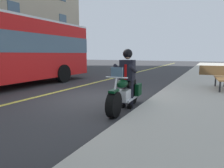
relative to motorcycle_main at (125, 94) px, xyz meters
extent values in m
plane|color=#333335|center=(-0.77, -1.56, -0.45)|extent=(80.00, 80.00, 0.00)
cube|color=#E5DB4C|center=(-0.77, -3.56, -0.45)|extent=(60.00, 0.16, 0.01)
cylinder|color=black|center=(0.84, 0.05, -0.12)|extent=(0.67, 0.24, 0.66)
cylinder|color=black|center=(-0.70, -0.05, -0.12)|extent=(0.67, 0.24, 0.66)
cube|color=silver|center=(0.05, 0.00, -0.03)|extent=(0.58, 0.32, 0.32)
ellipsoid|color=black|center=(0.25, 0.01, 0.33)|extent=(0.58, 0.32, 0.24)
cube|color=black|center=(-0.30, -0.02, 0.29)|extent=(0.72, 0.33, 0.12)
cube|color=black|center=(-0.67, 0.17, 0.03)|extent=(0.41, 0.15, 0.36)
cube|color=black|center=(-0.64, -0.27, 0.03)|extent=(0.41, 0.15, 0.36)
cylinder|color=silver|center=(0.82, 0.05, 0.15)|extent=(0.35, 0.07, 0.76)
cylinder|color=silver|center=(0.66, 0.04, 0.55)|extent=(0.08, 0.60, 0.04)
cube|color=black|center=(0.84, 0.05, 0.23)|extent=(0.37, 0.18, 0.06)
cylinder|color=silver|center=(-0.26, 0.14, -0.19)|extent=(0.90, 0.14, 0.08)
cube|color=slate|center=(0.64, 0.04, 0.67)|extent=(0.06, 0.32, 0.28)
cylinder|color=black|center=(-0.21, 0.10, -0.03)|extent=(0.14, 0.14, 0.84)
cube|color=black|center=(-0.15, 0.11, -0.40)|extent=(0.27, 0.13, 0.10)
cylinder|color=black|center=(-0.20, -0.14, -0.03)|extent=(0.14, 0.14, 0.84)
cube|color=black|center=(-0.14, -0.13, -0.40)|extent=(0.27, 0.13, 0.10)
cube|color=black|center=(-0.20, -0.02, 0.67)|extent=(0.35, 0.42, 0.60)
cube|color=red|center=(-0.04, -0.01, 0.63)|extent=(0.03, 0.07, 0.44)
cylinder|color=black|center=(-0.04, 0.22, 0.73)|extent=(0.56, 0.14, 0.28)
cylinder|color=black|center=(-0.01, -0.22, 0.73)|extent=(0.56, 0.14, 0.28)
sphere|color=tan|center=(-0.20, -0.02, 1.10)|extent=(0.22, 0.22, 0.22)
sphere|color=black|center=(-0.20, -0.02, 1.15)|extent=(0.28, 0.28, 0.28)
cylinder|color=black|center=(-3.42, -5.23, 0.05)|extent=(1.00, 0.30, 1.00)
cylinder|color=black|center=(-3.42, -7.63, 0.05)|extent=(1.00, 0.30, 1.00)
cube|color=brown|center=(-4.02, 2.64, 0.15)|extent=(1.84, 0.66, 0.06)
cube|color=brown|center=(-4.23, 2.62, 0.45)|extent=(0.22, 1.80, 0.40)
cube|color=black|center=(-3.25, 2.53, -0.09)|extent=(0.06, 0.06, 0.42)
cube|color=black|center=(-4.75, 2.40, -0.09)|extent=(0.06, 0.06, 0.42)
cube|color=slate|center=(-12.19, -12.53, 1.55)|extent=(1.10, 0.06, 1.60)
cube|color=slate|center=(-6.21, -12.53, 1.55)|extent=(1.10, 0.06, 1.60)
cube|color=slate|center=(-12.19, -12.53, 4.55)|extent=(1.10, 0.06, 1.60)
cube|color=slate|center=(-6.21, -12.53, 4.55)|extent=(1.10, 0.06, 1.60)
camera|label=1|loc=(5.16, 2.18, 1.14)|focal=31.56mm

